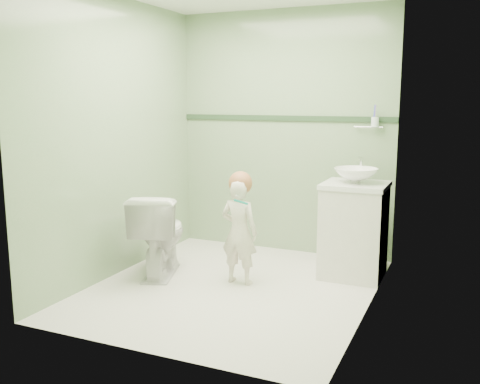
% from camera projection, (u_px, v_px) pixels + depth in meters
% --- Properties ---
extents(ground, '(2.50, 2.50, 0.00)m').
position_uv_depth(ground, '(233.00, 288.00, 4.39)').
color(ground, silver).
rests_on(ground, ground).
extents(room_shell, '(2.50, 2.54, 2.40)m').
position_uv_depth(room_shell, '(232.00, 143.00, 4.18)').
color(room_shell, '#82A676').
rests_on(room_shell, ground).
extents(trim_stripe, '(2.20, 0.02, 0.05)m').
position_uv_depth(trim_stripe, '(284.00, 118.00, 5.27)').
color(trim_stripe, '#294329').
rests_on(trim_stripe, room_shell).
extents(vanity, '(0.52, 0.50, 0.80)m').
position_uv_depth(vanity, '(354.00, 232.00, 4.62)').
color(vanity, white).
rests_on(vanity, ground).
extents(counter, '(0.54, 0.52, 0.04)m').
position_uv_depth(counter, '(356.00, 185.00, 4.54)').
color(counter, white).
rests_on(counter, vanity).
extents(basin, '(0.37, 0.37, 0.13)m').
position_uv_depth(basin, '(356.00, 175.00, 4.53)').
color(basin, white).
rests_on(basin, counter).
extents(faucet, '(0.03, 0.13, 0.18)m').
position_uv_depth(faucet, '(361.00, 164.00, 4.68)').
color(faucet, silver).
rests_on(faucet, counter).
extents(cup_holder, '(0.26, 0.07, 0.21)m').
position_uv_depth(cup_holder, '(374.00, 122.00, 4.87)').
color(cup_holder, silver).
rests_on(cup_holder, room_shell).
extents(toilet, '(0.62, 0.82, 0.74)m').
position_uv_depth(toilet, '(159.00, 234.00, 4.68)').
color(toilet, white).
rests_on(toilet, ground).
extents(toddler, '(0.33, 0.23, 0.89)m').
position_uv_depth(toddler, '(239.00, 232.00, 4.43)').
color(toddler, white).
rests_on(toddler, ground).
extents(hair_cap, '(0.20, 0.20, 0.20)m').
position_uv_depth(hair_cap, '(240.00, 183.00, 4.38)').
color(hair_cap, '#A1623B').
rests_on(hair_cap, toddler).
extents(teal_toothbrush, '(0.11, 0.13, 0.08)m').
position_uv_depth(teal_toothbrush, '(241.00, 201.00, 4.24)').
color(teal_toothbrush, '#0D8E82').
rests_on(teal_toothbrush, toddler).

